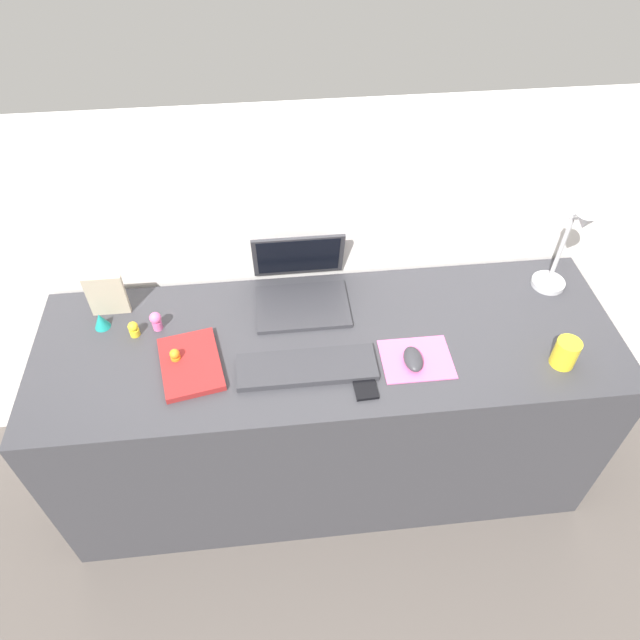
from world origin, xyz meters
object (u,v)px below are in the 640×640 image
(cell_phone, at_px, (364,381))
(toy_figurine_orange, at_px, (175,357))
(coffee_mug, at_px, (566,353))
(desk_lamp, at_px, (565,253))
(mouse, at_px, (413,359))
(keyboard, at_px, (307,367))
(toy_figurine_teal, at_px, (101,321))
(laptop, at_px, (301,284))
(notebook_pad, at_px, (191,364))
(picture_frame, at_px, (107,296))
(toy_figurine_yellow, at_px, (134,329))
(toy_figurine_pink, at_px, (156,320))

(cell_phone, distance_m, toy_figurine_orange, 0.56)
(cell_phone, xyz_separation_m, coffee_mug, (0.60, 0.01, 0.04))
(desk_lamp, bearing_deg, mouse, -153.37)
(cell_phone, distance_m, coffee_mug, 0.60)
(keyboard, relative_size, mouse, 4.27)
(keyboard, relative_size, cell_phone, 3.20)
(toy_figurine_teal, bearing_deg, laptop, 6.89)
(mouse, bearing_deg, notebook_pad, 174.71)
(coffee_mug, height_order, toy_figurine_teal, coffee_mug)
(keyboard, xyz_separation_m, picture_frame, (-0.60, 0.30, 0.06))
(keyboard, bearing_deg, laptop, 88.32)
(picture_frame, bearing_deg, notebook_pad, -43.88)
(toy_figurine_yellow, relative_size, toy_figurine_teal, 0.97)
(toy_figurine_yellow, bearing_deg, toy_figurine_teal, 156.66)
(picture_frame, relative_size, toy_figurine_orange, 2.67)
(coffee_mug, distance_m, toy_figurine_teal, 1.41)
(notebook_pad, xyz_separation_m, toy_figurine_yellow, (-0.18, 0.15, 0.02))
(coffee_mug, bearing_deg, desk_lamp, 73.85)
(cell_phone, distance_m, picture_frame, 0.85)
(desk_lamp, height_order, toy_figurine_orange, desk_lamp)
(laptop, bearing_deg, picture_frame, -178.59)
(coffee_mug, distance_m, toy_figurine_yellow, 1.30)
(laptop, bearing_deg, toy_figurine_orange, -147.30)
(picture_frame, bearing_deg, toy_figurine_orange, -46.96)
(laptop, relative_size, cell_phone, 2.34)
(mouse, distance_m, notebook_pad, 0.66)
(keyboard, height_order, toy_figurine_yellow, toy_figurine_yellow)
(laptop, height_order, notebook_pad, laptop)
(laptop, distance_m, toy_figurine_teal, 0.64)
(laptop, xyz_separation_m, cell_phone, (0.15, -0.38, -0.05))
(notebook_pad, relative_size, toy_figurine_yellow, 4.53)
(keyboard, relative_size, notebook_pad, 1.71)
(notebook_pad, height_order, toy_figurine_pink, toy_figurine_pink)
(mouse, height_order, notebook_pad, mouse)
(keyboard, bearing_deg, toy_figurine_pink, 154.44)
(mouse, distance_m, toy_figurine_pink, 0.80)
(mouse, distance_m, picture_frame, 0.97)
(laptop, bearing_deg, keyboard, -91.68)
(notebook_pad, bearing_deg, toy_figurine_orange, 147.53)
(laptop, distance_m, toy_figurine_yellow, 0.54)
(toy_figurine_orange, bearing_deg, picture_frame, 133.04)
(cell_phone, bearing_deg, laptop, 108.89)
(notebook_pad, distance_m, toy_figurine_orange, 0.05)
(laptop, height_order, mouse, laptop)
(picture_frame, bearing_deg, keyboard, -26.62)
(mouse, height_order, coffee_mug, coffee_mug)
(notebook_pad, distance_m, toy_figurine_yellow, 0.23)
(laptop, height_order, toy_figurine_teal, laptop)
(toy_figurine_orange, bearing_deg, notebook_pad, -21.54)
(laptop, distance_m, coffee_mug, 0.83)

